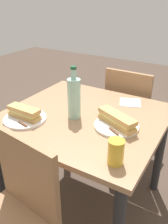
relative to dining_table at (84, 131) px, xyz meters
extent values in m
plane|color=#47382D|center=(0.00, 0.00, -0.61)|extent=(8.00, 8.00, 0.00)
cube|color=#997251|center=(0.00, 0.00, 0.10)|extent=(0.96, 0.90, 0.03)
cylinder|color=#262628|center=(-0.42, -0.39, -0.26)|extent=(0.06, 0.06, 0.70)
cylinder|color=#262628|center=(0.42, -0.39, -0.26)|extent=(0.06, 0.06, 0.70)
cube|color=#936B47|center=(-0.03, 0.55, 0.06)|extent=(0.38, 0.08, 0.40)
cylinder|color=#936B47|center=(0.15, 0.53, -0.39)|extent=(0.04, 0.04, 0.45)
cube|color=#936B47|center=(-0.08, -0.73, -0.15)|extent=(0.41, 0.41, 0.02)
cube|color=#936B47|center=(-0.07, -0.54, 0.06)|extent=(0.38, 0.04, 0.40)
cylinder|color=#936B47|center=(-0.26, -0.90, -0.39)|extent=(0.04, 0.04, 0.45)
cylinder|color=#936B47|center=(0.10, -0.91, -0.39)|extent=(0.04, 0.04, 0.45)
cylinder|color=#936B47|center=(-0.25, -0.54, -0.39)|extent=(0.04, 0.04, 0.45)
cylinder|color=#936B47|center=(0.11, -0.55, -0.39)|extent=(0.04, 0.04, 0.45)
cylinder|color=white|center=(0.27, 0.24, 0.12)|extent=(0.25, 0.25, 0.01)
cube|color=tan|center=(0.27, 0.24, 0.14)|extent=(0.21, 0.07, 0.02)
cube|color=#DBC66B|center=(0.27, 0.24, 0.17)|extent=(0.19, 0.07, 0.02)
cube|color=tan|center=(0.27, 0.24, 0.19)|extent=(0.21, 0.07, 0.02)
cube|color=silver|center=(0.31, 0.28, 0.13)|extent=(0.10, 0.03, 0.00)
cube|color=#59331E|center=(0.22, 0.30, 0.14)|extent=(0.08, 0.03, 0.01)
cylinder|color=silver|center=(-0.23, 0.03, 0.12)|extent=(0.25, 0.25, 0.01)
cube|color=tan|center=(-0.23, 0.03, 0.14)|extent=(0.26, 0.17, 0.02)
cube|color=#DBC66B|center=(-0.23, 0.03, 0.17)|extent=(0.24, 0.15, 0.02)
cube|color=tan|center=(-0.23, 0.03, 0.19)|extent=(0.26, 0.17, 0.02)
cube|color=silver|center=(-0.18, 0.06, 0.13)|extent=(0.09, 0.06, 0.00)
cube|color=#59331E|center=(-0.25, 0.11, 0.14)|extent=(0.07, 0.05, 0.01)
cylinder|color=#99C6B7|center=(0.04, 0.05, 0.24)|extent=(0.08, 0.08, 0.24)
cylinder|color=#99C6B7|center=(0.04, 0.05, 0.39)|extent=(0.03, 0.03, 0.06)
cylinder|color=#19472D|center=(0.04, 0.05, 0.43)|extent=(0.03, 0.03, 0.02)
cylinder|color=gold|center=(-0.36, 0.33, 0.18)|extent=(0.07, 0.07, 0.12)
cube|color=white|center=(-0.18, -0.32, 0.12)|extent=(0.18, 0.18, 0.00)
camera|label=1|loc=(-0.67, 1.12, 0.81)|focal=38.12mm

